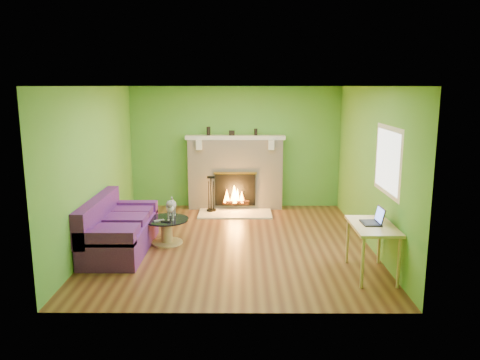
# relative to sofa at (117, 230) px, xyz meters

# --- Properties ---
(floor) EXTENTS (5.00, 5.00, 0.00)m
(floor) POSITION_rel_sofa_xyz_m (1.86, 0.37, -0.33)
(floor) COLOR #542B18
(floor) RESTS_ON ground
(ceiling) EXTENTS (5.00, 5.00, 0.00)m
(ceiling) POSITION_rel_sofa_xyz_m (1.86, 0.37, 2.27)
(ceiling) COLOR white
(ceiling) RESTS_ON wall_back
(wall_back) EXTENTS (5.00, 0.00, 5.00)m
(wall_back) POSITION_rel_sofa_xyz_m (1.86, 2.87, 0.97)
(wall_back) COLOR #539731
(wall_back) RESTS_ON floor
(wall_front) EXTENTS (5.00, 0.00, 5.00)m
(wall_front) POSITION_rel_sofa_xyz_m (1.86, -2.13, 0.97)
(wall_front) COLOR #539731
(wall_front) RESTS_ON floor
(wall_left) EXTENTS (0.00, 5.00, 5.00)m
(wall_left) POSITION_rel_sofa_xyz_m (-0.39, 0.37, 0.97)
(wall_left) COLOR #539731
(wall_left) RESTS_ON floor
(wall_right) EXTENTS (0.00, 5.00, 5.00)m
(wall_right) POSITION_rel_sofa_xyz_m (4.11, 0.37, 0.97)
(wall_right) COLOR #539731
(wall_right) RESTS_ON floor
(window_frame) EXTENTS (0.00, 1.20, 1.20)m
(window_frame) POSITION_rel_sofa_xyz_m (4.10, -0.53, 1.22)
(window_frame) COLOR silver
(window_frame) RESTS_ON wall_right
(window_pane) EXTENTS (0.00, 1.06, 1.06)m
(window_pane) POSITION_rel_sofa_xyz_m (4.09, -0.53, 1.22)
(window_pane) COLOR white
(window_pane) RESTS_ON wall_right
(fireplace) EXTENTS (2.10, 0.46, 1.58)m
(fireplace) POSITION_rel_sofa_xyz_m (1.86, 2.68, 0.44)
(fireplace) COLOR beige
(fireplace) RESTS_ON floor
(hearth) EXTENTS (1.50, 0.75, 0.03)m
(hearth) POSITION_rel_sofa_xyz_m (1.86, 2.17, -0.32)
(hearth) COLOR beige
(hearth) RESTS_ON floor
(mantel) EXTENTS (2.10, 0.28, 0.08)m
(mantel) POSITION_rel_sofa_xyz_m (1.86, 2.66, 1.21)
(mantel) COLOR beige
(mantel) RESTS_ON fireplace
(sofa) EXTENTS (0.88, 1.91, 0.86)m
(sofa) POSITION_rel_sofa_xyz_m (0.00, 0.00, 0.00)
(sofa) COLOR #481758
(sofa) RESTS_ON floor
(coffee_table) EXTENTS (0.75, 0.75, 0.42)m
(coffee_table) POSITION_rel_sofa_xyz_m (0.74, 0.34, -0.09)
(coffee_table) COLOR tan
(coffee_table) RESTS_ON floor
(desk) EXTENTS (0.57, 0.99, 0.73)m
(desk) POSITION_rel_sofa_xyz_m (3.81, -0.99, 0.31)
(desk) COLOR tan
(desk) RESTS_ON floor
(cat) EXTENTS (0.23, 0.59, 0.36)m
(cat) POSITION_rel_sofa_xyz_m (0.82, 0.39, 0.27)
(cat) COLOR slate
(cat) RESTS_ON coffee_table
(remote_silver) EXTENTS (0.17, 0.12, 0.02)m
(remote_silver) POSITION_rel_sofa_xyz_m (0.64, 0.22, 0.10)
(remote_silver) COLOR gray
(remote_silver) RESTS_ON coffee_table
(remote_black) EXTENTS (0.17, 0.08, 0.02)m
(remote_black) POSITION_rel_sofa_xyz_m (0.76, 0.16, 0.10)
(remote_black) COLOR black
(remote_black) RESTS_ON coffee_table
(laptop) EXTENTS (0.29, 0.33, 0.24)m
(laptop) POSITION_rel_sofa_xyz_m (3.79, -0.94, 0.52)
(laptop) COLOR black
(laptop) RESTS_ON desk
(fire_tools) EXTENTS (0.20, 0.20, 0.75)m
(fire_tools) POSITION_rel_sofa_xyz_m (1.36, 2.32, 0.07)
(fire_tools) COLOR black
(fire_tools) RESTS_ON hearth
(mantel_vase_left) EXTENTS (0.08, 0.08, 0.18)m
(mantel_vase_left) POSITION_rel_sofa_xyz_m (1.29, 2.69, 1.34)
(mantel_vase_left) COLOR black
(mantel_vase_left) RESTS_ON mantel
(mantel_vase_right) EXTENTS (0.07, 0.07, 0.14)m
(mantel_vase_right) POSITION_rel_sofa_xyz_m (2.29, 2.69, 1.32)
(mantel_vase_right) COLOR black
(mantel_vase_right) RESTS_ON mantel
(mantel_box) EXTENTS (0.12, 0.08, 0.10)m
(mantel_box) POSITION_rel_sofa_xyz_m (1.79, 2.69, 1.30)
(mantel_box) COLOR black
(mantel_box) RESTS_ON mantel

